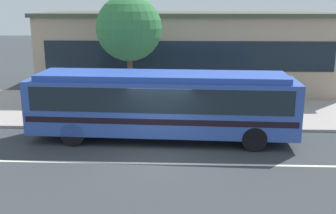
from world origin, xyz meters
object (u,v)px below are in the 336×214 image
(pedestrian_standing_by_tree, at_px, (175,103))
(bus_stop_sign, at_px, (249,93))
(pedestrian_waiting_near_sign, at_px, (151,98))
(pedestrian_walking_along_curb, at_px, (99,103))
(street_tree_near_stop, at_px, (129,28))
(transit_bus, at_px, (162,102))

(pedestrian_standing_by_tree, relative_size, bus_stop_sign, 0.66)
(pedestrian_waiting_near_sign, relative_size, pedestrian_walking_along_curb, 0.98)
(pedestrian_walking_along_curb, xyz_separation_m, bus_stop_sign, (7.06, 0.19, 0.53))
(pedestrian_walking_along_curb, bearing_deg, street_tree_near_stop, 69.30)
(bus_stop_sign, distance_m, street_tree_near_stop, 7.12)
(bus_stop_sign, relative_size, street_tree_near_stop, 0.40)
(street_tree_near_stop, bearing_deg, bus_stop_sign, -24.55)
(pedestrian_standing_by_tree, bearing_deg, bus_stop_sign, -4.14)
(transit_bus, xyz_separation_m, bus_stop_sign, (3.97, 2.08, -0.02))
(pedestrian_waiting_near_sign, height_order, bus_stop_sign, bus_stop_sign)
(transit_bus, height_order, pedestrian_standing_by_tree, transit_bus)
(transit_bus, relative_size, street_tree_near_stop, 1.85)
(pedestrian_waiting_near_sign, height_order, street_tree_near_stop, street_tree_near_stop)
(pedestrian_walking_along_curb, relative_size, bus_stop_sign, 0.72)
(pedestrian_waiting_near_sign, bearing_deg, bus_stop_sign, -12.08)
(pedestrian_waiting_near_sign, xyz_separation_m, bus_stop_sign, (4.71, -1.01, 0.55))
(transit_bus, height_order, pedestrian_waiting_near_sign, transit_bus)
(transit_bus, xyz_separation_m, street_tree_near_stop, (-1.99, 4.80, 2.76))
(bus_stop_sign, bearing_deg, transit_bus, -152.39)
(pedestrian_walking_along_curb, bearing_deg, transit_bus, -31.38)
(pedestrian_waiting_near_sign, relative_size, pedestrian_standing_by_tree, 1.07)
(pedestrian_waiting_near_sign, bearing_deg, pedestrian_standing_by_tree, -31.87)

